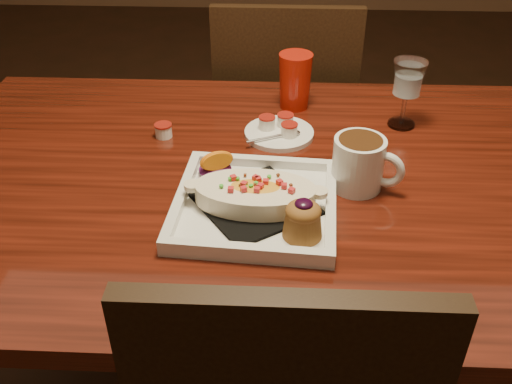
{
  "coord_description": "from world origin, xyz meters",
  "views": [
    {
      "loc": [
        -0.01,
        -0.95,
        1.38
      ],
      "look_at": [
        -0.05,
        -0.09,
        0.77
      ],
      "focal_mm": 40.0,
      "sensor_mm": 36.0,
      "label": 1
    }
  ],
  "objects_px": {
    "chair_far": "(283,130)",
    "goblet": "(408,82)",
    "coffee_mug": "(360,162)",
    "saucer": "(279,131)",
    "plate": "(259,201)",
    "table": "(283,215)",
    "red_tumbler": "(295,81)"
  },
  "relations": [
    {
      "from": "saucer",
      "to": "coffee_mug",
      "type": "bearing_deg",
      "value": -51.38
    },
    {
      "from": "plate",
      "to": "table",
      "type": "bearing_deg",
      "value": 73.04
    },
    {
      "from": "table",
      "to": "red_tumbler",
      "type": "relative_size",
      "value": 11.32
    },
    {
      "from": "table",
      "to": "red_tumbler",
      "type": "distance_m",
      "value": 0.35
    },
    {
      "from": "plate",
      "to": "coffee_mug",
      "type": "height_order",
      "value": "coffee_mug"
    },
    {
      "from": "coffee_mug",
      "to": "red_tumbler",
      "type": "xyz_separation_m",
      "value": [
        -0.12,
        0.34,
        0.01
      ]
    },
    {
      "from": "chair_far",
      "to": "table",
      "type": "bearing_deg",
      "value": 90.0
    },
    {
      "from": "saucer",
      "to": "plate",
      "type": "bearing_deg",
      "value": -96.57
    },
    {
      "from": "table",
      "to": "red_tumbler",
      "type": "height_order",
      "value": "red_tumbler"
    },
    {
      "from": "table",
      "to": "chair_far",
      "type": "bearing_deg",
      "value": 90.0
    },
    {
      "from": "saucer",
      "to": "goblet",
      "type": "bearing_deg",
      "value": 12.35
    },
    {
      "from": "plate",
      "to": "goblet",
      "type": "height_order",
      "value": "goblet"
    },
    {
      "from": "plate",
      "to": "chair_far",
      "type": "bearing_deg",
      "value": 90.42
    },
    {
      "from": "saucer",
      "to": "red_tumbler",
      "type": "distance_m",
      "value": 0.16
    },
    {
      "from": "coffee_mug",
      "to": "saucer",
      "type": "xyz_separation_m",
      "value": [
        -0.15,
        0.19,
        -0.04
      ]
    },
    {
      "from": "goblet",
      "to": "red_tumbler",
      "type": "distance_m",
      "value": 0.26
    },
    {
      "from": "plate",
      "to": "red_tumbler",
      "type": "distance_m",
      "value": 0.44
    },
    {
      "from": "chair_far",
      "to": "goblet",
      "type": "bearing_deg",
      "value": 123.19
    },
    {
      "from": "chair_far",
      "to": "goblet",
      "type": "relative_size",
      "value": 6.03
    },
    {
      "from": "coffee_mug",
      "to": "chair_far",
      "type": "bearing_deg",
      "value": 123.02
    },
    {
      "from": "coffee_mug",
      "to": "goblet",
      "type": "bearing_deg",
      "value": 84.83
    },
    {
      "from": "coffee_mug",
      "to": "goblet",
      "type": "xyz_separation_m",
      "value": [
        0.13,
        0.25,
        0.05
      ]
    },
    {
      "from": "goblet",
      "to": "saucer",
      "type": "height_order",
      "value": "goblet"
    },
    {
      "from": "plate",
      "to": "saucer",
      "type": "height_order",
      "value": "plate"
    },
    {
      "from": "saucer",
      "to": "table",
      "type": "bearing_deg",
      "value": -85.06
    },
    {
      "from": "chair_far",
      "to": "coffee_mug",
      "type": "height_order",
      "value": "chair_far"
    },
    {
      "from": "goblet",
      "to": "saucer",
      "type": "bearing_deg",
      "value": -167.65
    },
    {
      "from": "table",
      "to": "chair_far",
      "type": "relative_size",
      "value": 1.61
    },
    {
      "from": "coffee_mug",
      "to": "plate",
      "type": "bearing_deg",
      "value": -132.74
    },
    {
      "from": "chair_far",
      "to": "plate",
      "type": "xyz_separation_m",
      "value": [
        -0.05,
        -0.75,
        0.27
      ]
    },
    {
      "from": "plate",
      "to": "red_tumbler",
      "type": "height_order",
      "value": "red_tumbler"
    },
    {
      "from": "table",
      "to": "goblet",
      "type": "height_order",
      "value": "goblet"
    }
  ]
}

